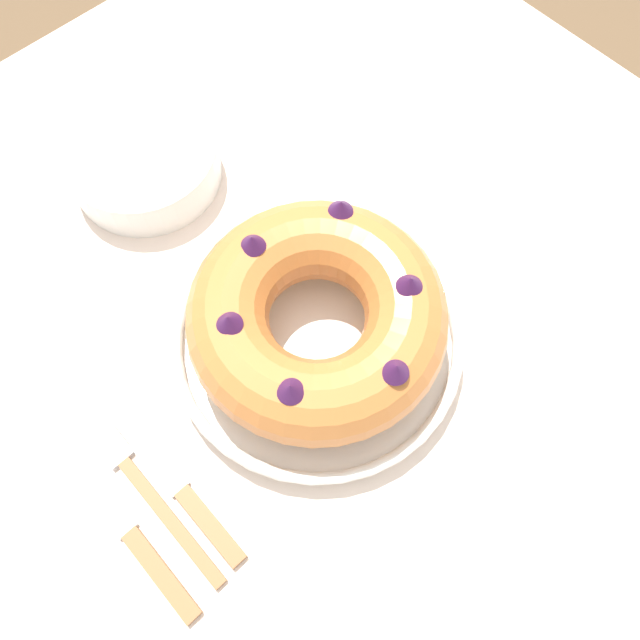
{
  "coord_description": "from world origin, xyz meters",
  "views": [
    {
      "loc": [
        -0.14,
        -0.18,
        1.38
      ],
      "look_at": [
        0.01,
        -0.0,
        0.85
      ],
      "focal_mm": 35.0,
      "sensor_mm": 36.0,
      "label": 1
    }
  ],
  "objects": [
    {
      "name": "ground_plane",
      "position": [
        0.0,
        0.0,
        0.0
      ],
      "size": [
        8.0,
        8.0,
        0.0
      ],
      "primitive_type": "plane",
      "color": "brown"
    },
    {
      "name": "dining_table",
      "position": [
        0.0,
        0.0,
        0.68
      ],
      "size": [
        1.12,
        1.12,
        0.78
      ],
      "color": "beige",
      "rests_on": "ground_plane"
    },
    {
      "name": "serving_dish",
      "position": [
        0.01,
        -0.0,
        0.79
      ],
      "size": [
        0.29,
        0.29,
        0.03
      ],
      "color": "white",
      "rests_on": "dining_table"
    },
    {
      "name": "bundt_cake",
      "position": [
        0.01,
        -0.0,
        0.85
      ],
      "size": [
        0.24,
        0.24,
        0.09
      ],
      "color": "#C67538",
      "rests_on": "serving_dish"
    },
    {
      "name": "fork",
      "position": [
        -0.2,
        0.01,
        0.78
      ],
      "size": [
        0.02,
        0.2,
        0.01
      ],
      "rotation": [
        0.0,
        0.0,
        -0.02
      ],
      "color": "#936038",
      "rests_on": "dining_table"
    },
    {
      "name": "serving_knife",
      "position": [
        -0.24,
        -0.02,
        0.78
      ],
      "size": [
        0.02,
        0.21,
        0.01
      ],
      "rotation": [
        0.0,
        0.0,
        -0.03
      ],
      "color": "#936038",
      "rests_on": "dining_table"
    },
    {
      "name": "cake_knife",
      "position": [
        -0.18,
        -0.03,
        0.78
      ],
      "size": [
        0.02,
        0.19,
        0.01
      ],
      "rotation": [
        0.0,
        0.0,
        -0.09
      ],
      "color": "#936038",
      "rests_on": "dining_table"
    },
    {
      "name": "side_bowl",
      "position": [
        0.01,
        0.29,
        0.8
      ],
      "size": [
        0.17,
        0.17,
        0.05
      ],
      "primitive_type": "cylinder",
      "color": "white",
      "rests_on": "dining_table"
    }
  ]
}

